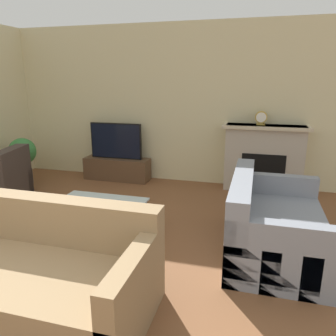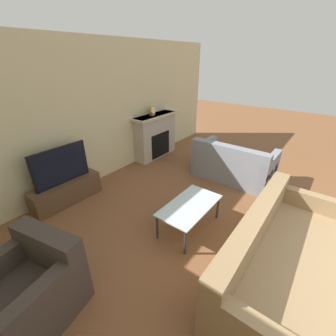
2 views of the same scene
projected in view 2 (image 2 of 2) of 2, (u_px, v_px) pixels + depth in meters
wall_back at (81, 117)px, 4.13m from camera, size 8.35×0.06×2.70m
fireplace at (155, 135)px, 5.69m from camera, size 1.35×0.40×1.08m
tv_stand at (67, 192)px, 3.99m from camera, size 1.20×0.35×0.40m
tv at (61, 166)px, 3.75m from camera, size 0.95×0.06×0.64m
couch_sectional at (281, 261)px, 2.54m from camera, size 2.28×0.99×0.82m
couch_loveseat at (233, 165)px, 4.76m from camera, size 0.96×1.58×0.82m
armchair_by_window at (33, 289)px, 2.21m from camera, size 0.96×0.96×0.82m
coffee_table at (190, 207)px, 3.29m from camera, size 1.02×0.55×0.42m
mantel_clock at (152, 111)px, 5.35m from camera, size 0.19×0.07×0.22m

